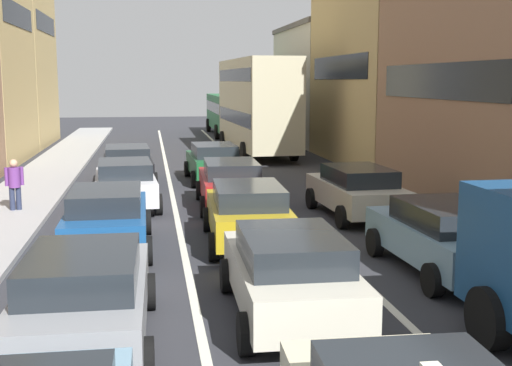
# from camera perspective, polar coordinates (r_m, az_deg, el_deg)

# --- Properties ---
(sidewalk_left) EXTENTS (2.60, 64.00, 0.14)m
(sidewalk_left) POSITION_cam_1_polar(r_m,az_deg,el_deg) (23.76, -19.38, -1.10)
(sidewalk_left) COLOR #A5A5A5
(sidewalk_left) RESTS_ON ground
(lane_stripe_left) EXTENTS (0.16, 60.00, 0.01)m
(lane_stripe_left) POSITION_cam_1_polar(r_m,az_deg,el_deg) (23.40, -7.24, -0.98)
(lane_stripe_left) COLOR silver
(lane_stripe_left) RESTS_ON ground
(lane_stripe_right) EXTENTS (0.16, 60.00, 0.01)m
(lane_stripe_right) POSITION_cam_1_polar(r_m,az_deg,el_deg) (23.74, 0.98, -0.76)
(lane_stripe_right) COLOR silver
(lane_stripe_right) RESTS_ON ground
(building_row_right) EXTENTS (7.20, 43.90, 13.74)m
(building_row_right) POSITION_cam_1_polar(r_m,az_deg,el_deg) (25.59, 20.01, 10.68)
(building_row_right) COLOR beige
(building_row_right) RESTS_ON ground
(sedan_centre_lane_second) EXTENTS (2.13, 4.34, 1.49)m
(sedan_centre_lane_second) POSITION_cam_1_polar(r_m,az_deg,el_deg) (11.19, 2.92, -7.67)
(sedan_centre_lane_second) COLOR beige
(sedan_centre_lane_second) RESTS_ON ground
(wagon_left_lane_second) EXTENTS (2.11, 4.33, 1.49)m
(wagon_left_lane_second) POSITION_cam_1_polar(r_m,az_deg,el_deg) (10.34, -14.55, -9.34)
(wagon_left_lane_second) COLOR gray
(wagon_left_lane_second) RESTS_ON ground
(hatchback_centre_lane_third) EXTENTS (2.20, 4.37, 1.49)m
(hatchback_centre_lane_third) POSITION_cam_1_polar(r_m,az_deg,el_deg) (16.09, -0.70, -2.53)
(hatchback_centre_lane_third) COLOR #B29319
(hatchback_centre_lane_third) RESTS_ON ground
(sedan_left_lane_third) EXTENTS (2.08, 4.31, 1.49)m
(sedan_left_lane_third) POSITION_cam_1_polar(r_m,az_deg,el_deg) (15.88, -12.72, -2.90)
(sedan_left_lane_third) COLOR #194C8C
(sedan_left_lane_third) RESTS_ON ground
(coupe_centre_lane_fourth) EXTENTS (2.17, 4.35, 1.49)m
(coupe_centre_lane_fourth) POSITION_cam_1_polar(r_m,az_deg,el_deg) (20.71, -2.18, 0.03)
(coupe_centre_lane_fourth) COLOR #A51E1E
(coupe_centre_lane_fourth) RESTS_ON ground
(sedan_left_lane_fourth) EXTENTS (2.27, 4.40, 1.49)m
(sedan_left_lane_fourth) POSITION_cam_1_polar(r_m,az_deg,el_deg) (21.14, -11.21, 0.05)
(sedan_left_lane_fourth) COLOR silver
(sedan_left_lane_fourth) RESTS_ON ground
(sedan_centre_lane_fifth) EXTENTS (2.18, 4.36, 1.49)m
(sedan_centre_lane_fifth) POSITION_cam_1_polar(r_m,az_deg,el_deg) (26.19, -3.66, 1.88)
(sedan_centre_lane_fifth) COLOR #19592D
(sedan_centre_lane_fifth) RESTS_ON ground
(sedan_left_lane_fifth) EXTENTS (2.24, 4.39, 1.49)m
(sedan_left_lane_fifth) POSITION_cam_1_polar(r_m,az_deg,el_deg) (25.78, -11.00, 1.62)
(sedan_left_lane_fifth) COLOR black
(sedan_left_lane_fifth) RESTS_ON ground
(sedan_right_lane_behind_truck) EXTENTS (2.18, 4.36, 1.49)m
(sedan_right_lane_behind_truck) POSITION_cam_1_polar(r_m,az_deg,el_deg) (14.28, 15.91, -4.35)
(sedan_right_lane_behind_truck) COLOR #759EB7
(sedan_right_lane_behind_truck) RESTS_ON ground
(wagon_right_lane_far) EXTENTS (2.21, 4.38, 1.49)m
(wagon_right_lane_far) POSITION_cam_1_polar(r_m,az_deg,el_deg) (19.52, 8.67, -0.61)
(wagon_right_lane_far) COLOR beige
(wagon_right_lane_far) RESTS_ON ground
(bus_mid_queue_primary) EXTENTS (3.10, 10.59, 5.06)m
(bus_mid_queue_primary) POSITION_cam_1_polar(r_m,az_deg,el_deg) (35.47, 0.06, 7.02)
(bus_mid_queue_primary) COLOR #BFB793
(bus_mid_queue_primary) RESTS_ON ground
(bus_far_queue_secondary) EXTENTS (2.84, 10.51, 2.90)m
(bus_far_queue_secondary) POSITION_cam_1_polar(r_m,az_deg,el_deg) (47.98, -2.26, 6.22)
(bus_far_queue_secondary) COLOR #1E6033
(bus_far_queue_secondary) RESTS_ON ground
(pedestrian_far_sidewalk) EXTENTS (0.52, 0.34, 1.66)m
(pedestrian_far_sidewalk) POSITION_cam_1_polar(r_m,az_deg,el_deg) (20.91, -20.08, -0.01)
(pedestrian_far_sidewalk) COLOR #262D47
(pedestrian_far_sidewalk) RESTS_ON ground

